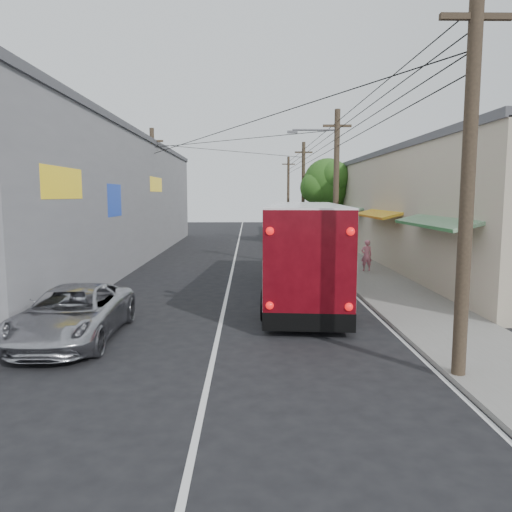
% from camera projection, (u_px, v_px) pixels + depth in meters
% --- Properties ---
extents(ground, '(120.00, 120.00, 0.00)m').
position_uv_depth(ground, '(215.00, 351.00, 12.29)').
color(ground, black).
rests_on(ground, ground).
extents(sidewalk, '(3.00, 80.00, 0.12)m').
position_uv_depth(sidewalk, '(336.00, 254.00, 32.23)').
color(sidewalk, slate).
rests_on(sidewalk, ground).
extents(building_right, '(7.09, 40.00, 6.25)m').
position_uv_depth(building_right, '(397.00, 205.00, 33.91)').
color(building_right, '#B7B092').
rests_on(building_right, ground).
extents(building_left, '(7.20, 36.00, 7.25)m').
position_uv_depth(building_left, '(91.00, 198.00, 29.59)').
color(building_left, gray).
rests_on(building_left, ground).
extents(utility_poles, '(11.80, 45.28, 8.00)m').
position_uv_depth(utility_poles, '(284.00, 191.00, 32.02)').
color(utility_poles, '#473828').
rests_on(utility_poles, ground).
extents(street_tree, '(4.40, 4.00, 6.60)m').
position_uv_depth(street_tree, '(328.00, 184.00, 37.66)').
color(street_tree, '#3F2B19').
rests_on(street_tree, ground).
extents(coach_bus, '(3.67, 12.26, 3.48)m').
position_uv_depth(coach_bus, '(305.00, 248.00, 19.14)').
color(coach_bus, white).
rests_on(coach_bus, ground).
extents(jeepney, '(2.36, 5.09, 1.41)m').
position_uv_depth(jeepney, '(73.00, 314.00, 13.14)').
color(jeepney, '#B5B5BC').
rests_on(jeepney, ground).
extents(parked_suv, '(2.51, 5.30, 1.49)m').
position_uv_depth(parked_suv, '(320.00, 256.00, 25.17)').
color(parked_suv, '#9F9DA5').
rests_on(parked_suv, ground).
extents(parked_car_mid, '(1.61, 3.99, 1.36)m').
position_uv_depth(parked_car_mid, '(290.00, 240.00, 35.51)').
color(parked_car_mid, '#27272C').
rests_on(parked_car_mid, ground).
extents(parked_car_far, '(1.76, 4.86, 1.59)m').
position_uv_depth(parked_car_far, '(281.00, 229.00, 45.16)').
color(parked_car_far, black).
rests_on(parked_car_far, ground).
extents(pedestrian_near, '(0.60, 0.43, 1.53)m').
position_uv_depth(pedestrian_near, '(366.00, 255.00, 24.51)').
color(pedestrian_near, pink).
rests_on(pedestrian_near, sidewalk).
extents(pedestrian_far, '(0.94, 0.83, 1.61)m').
position_uv_depth(pedestrian_far, '(337.00, 248.00, 27.63)').
color(pedestrian_far, '#98AFDD').
rests_on(pedestrian_far, sidewalk).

